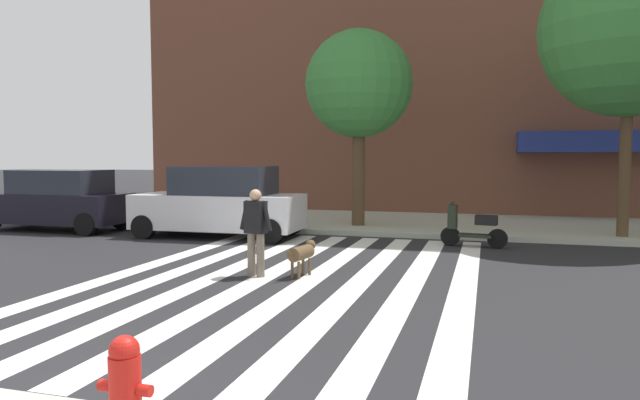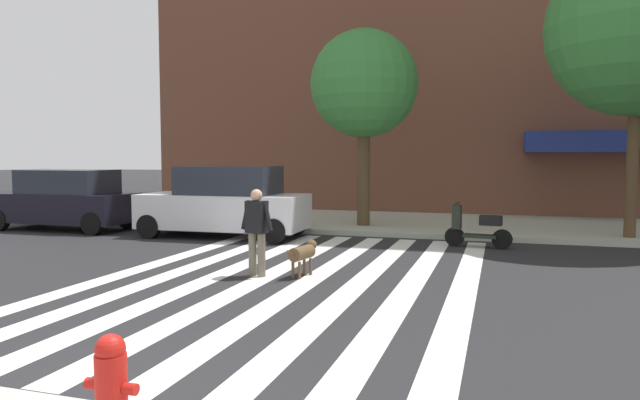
% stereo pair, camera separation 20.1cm
% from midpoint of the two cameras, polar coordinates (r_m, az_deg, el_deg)
% --- Properties ---
extents(ground_plane, '(160.00, 160.00, 0.00)m').
position_cam_midpoint_polar(ground_plane, '(10.86, -4.69, -7.63)').
color(ground_plane, '#232326').
extents(sidewalk_far, '(80.00, 6.00, 0.15)m').
position_cam_midpoint_polar(sidewalk_far, '(19.31, 4.78, -2.18)').
color(sidewalk_far, '#A8AE9B').
rests_on(sidewalk_far, ground_plane).
extents(crosswalk_stripes, '(6.75, 11.18, 0.01)m').
position_cam_midpoint_polar(crosswalk_stripes, '(10.79, -3.70, -7.68)').
color(crosswalk_stripes, silver).
rests_on(crosswalk_stripes, ground_plane).
extents(fire_hydrant, '(0.44, 0.32, 0.76)m').
position_cam_midpoint_polar(fire_hydrant, '(4.78, -19.88, -16.97)').
color(fire_hydrant, red).
rests_on(fire_hydrant, sidewalk_near).
extents(parked_car_near_curb, '(4.35, 1.91, 1.85)m').
position_cam_midpoint_polar(parked_car_near_curb, '(19.37, -24.74, -0.04)').
color(parked_car_near_curb, black).
rests_on(parked_car_near_curb, ground_plane).
extents(parked_car_behind_first, '(4.68, 2.07, 1.98)m').
position_cam_midpoint_polar(parked_car_behind_first, '(16.33, -10.18, -0.30)').
color(parked_car_behind_first, silver).
rests_on(parked_car_behind_first, ground_plane).
extents(parked_scooter, '(1.63, 0.55, 1.11)m').
position_cam_midpoint_polar(parked_scooter, '(14.80, 14.55, -2.69)').
color(parked_scooter, black).
rests_on(parked_scooter, ground_plane).
extents(street_tree_nearest, '(3.25, 3.25, 5.92)m').
position_cam_midpoint_polar(street_tree_nearest, '(17.79, 3.52, 11.27)').
color(street_tree_nearest, '#4C3823').
rests_on(street_tree_nearest, sidewalk_far).
extents(street_tree_middle, '(4.54, 4.54, 7.66)m').
position_cam_midpoint_polar(street_tree_middle, '(17.34, 28.00, 14.69)').
color(street_tree_middle, '#4C3823').
rests_on(street_tree_middle, sidewalk_far).
extents(pedestrian_dog_walker, '(0.71, 0.31, 1.64)m').
position_cam_midpoint_polar(pedestrian_dog_walker, '(10.83, -6.90, -2.71)').
color(pedestrian_dog_walker, '#6B6051').
rests_on(pedestrian_dog_walker, ground_plane).
extents(dog_on_leash, '(0.37, 1.00, 0.65)m').
position_cam_midpoint_polar(dog_on_leash, '(10.85, -2.28, -5.24)').
color(dog_on_leash, brown).
rests_on(dog_on_leash, ground_plane).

